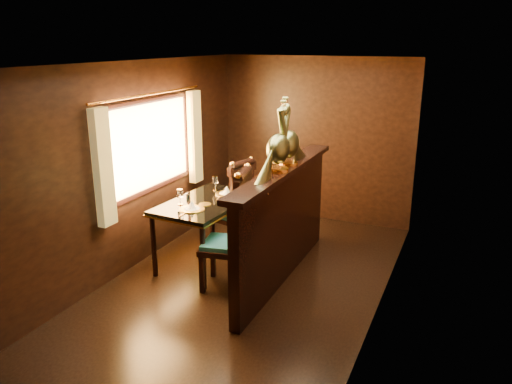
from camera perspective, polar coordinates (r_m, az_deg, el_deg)
ground at (r=5.93m, az=-1.00°, el=-10.36°), size 5.00×5.00×0.00m
room_shell at (r=5.44m, az=-1.83°, el=4.86°), size 3.04×5.04×2.52m
partition at (r=5.78m, az=3.11°, el=-3.39°), size 0.26×2.70×1.36m
dining_table at (r=6.21m, az=-5.66°, el=-1.65°), size 0.94×1.45×1.02m
chair_left at (r=5.54m, az=-2.32°, el=-4.00°), size 0.60×0.62×1.42m
chair_right at (r=6.60m, az=-2.08°, el=-1.23°), size 0.56×0.57×1.27m
peacock_left at (r=5.32m, az=2.58°, el=6.45°), size 0.25×0.66×0.78m
peacock_right at (r=5.62m, az=3.78°, el=6.85°), size 0.24×0.63×0.76m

